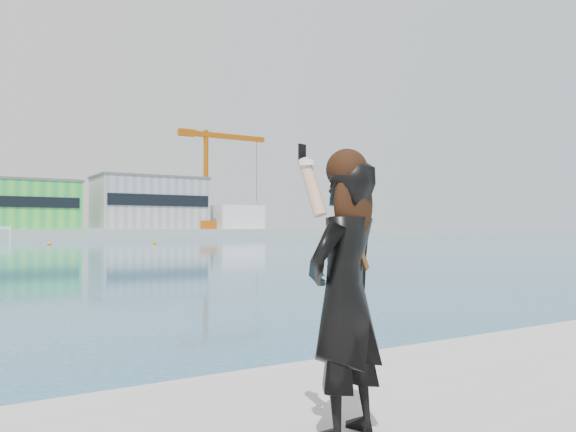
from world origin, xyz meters
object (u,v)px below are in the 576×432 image
object	(u,v)px
dock_crane	(210,175)
buoy_near	(49,245)
woman	(345,289)
buoy_extra	(155,244)

from	to	relation	value
dock_crane	buoy_near	distance (m)	66.50
woman	dock_crane	bearing A→B (deg)	-132.50
dock_crane	buoy_near	bearing A→B (deg)	-132.74
buoy_extra	woman	distance (m)	76.44
woman	buoy_extra	bearing A→B (deg)	-126.47
dock_crane	buoy_near	world-z (taller)	dock_crane
dock_crane	buoy_extra	world-z (taller)	dock_crane
dock_crane	woman	size ratio (longest dim) A/B	12.61
buoy_extra	woman	size ratio (longest dim) A/B	0.26
dock_crane	buoy_extra	size ratio (longest dim) A/B	48.00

